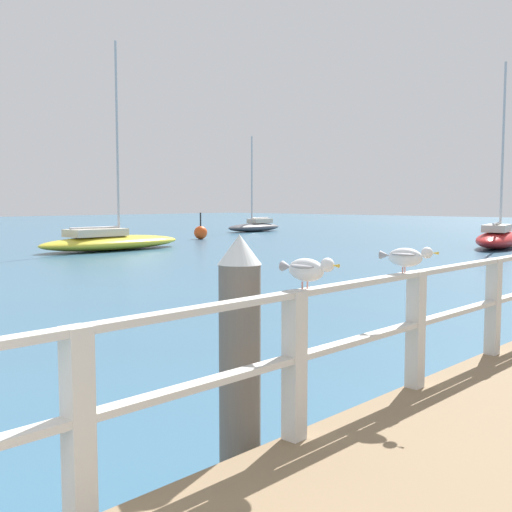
{
  "coord_description": "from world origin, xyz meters",
  "views": [
    {
      "loc": [
        1.02,
        0.88,
        1.98
      ],
      "look_at": [
        -3.88,
        6.08,
        1.35
      ],
      "focal_mm": 43.85,
      "sensor_mm": 36.0,
      "label": 1
    }
  ],
  "objects_px": {
    "channel_buoy": "(201,232)",
    "boat_1": "(111,241)",
    "boat_2": "(255,226)",
    "seagull_background": "(406,256)",
    "dock_piling_near": "(240,364)",
    "boat_0": "(499,238)",
    "seagull_foreground": "(307,269)"
  },
  "relations": [
    {
      "from": "boat_1",
      "to": "channel_buoy",
      "type": "distance_m",
      "value": 8.02
    },
    {
      "from": "dock_piling_near",
      "to": "boat_0",
      "type": "bearing_deg",
      "value": 108.36
    },
    {
      "from": "dock_piling_near",
      "to": "boat_0",
      "type": "distance_m",
      "value": 24.94
    },
    {
      "from": "seagull_foreground",
      "to": "dock_piling_near",
      "type": "bearing_deg",
      "value": -57.36
    },
    {
      "from": "dock_piling_near",
      "to": "boat_1",
      "type": "xyz_separation_m",
      "value": [
        -18.9,
        11.56,
        -0.52
      ]
    },
    {
      "from": "seagull_foreground",
      "to": "channel_buoy",
      "type": "height_order",
      "value": "seagull_foreground"
    },
    {
      "from": "boat_1",
      "to": "boat_0",
      "type": "bearing_deg",
      "value": 46.58
    },
    {
      "from": "boat_0",
      "to": "boat_2",
      "type": "distance_m",
      "value": 18.02
    },
    {
      "from": "seagull_background",
      "to": "channel_buoy",
      "type": "distance_m",
      "value": 28.33
    },
    {
      "from": "seagull_foreground",
      "to": "seagull_background",
      "type": "bearing_deg",
      "value": -177.81
    },
    {
      "from": "boat_0",
      "to": "channel_buoy",
      "type": "height_order",
      "value": "boat_0"
    },
    {
      "from": "channel_buoy",
      "to": "boat_1",
      "type": "bearing_deg",
      "value": -68.72
    },
    {
      "from": "boat_1",
      "to": "boat_2",
      "type": "bearing_deg",
      "value": 112.06
    },
    {
      "from": "dock_piling_near",
      "to": "seagull_foreground",
      "type": "height_order",
      "value": "dock_piling_near"
    },
    {
      "from": "boat_1",
      "to": "channel_buoy",
      "type": "relative_size",
      "value": 6.02
    },
    {
      "from": "channel_buoy",
      "to": "dock_piling_near",
      "type": "bearing_deg",
      "value": -41.11
    },
    {
      "from": "dock_piling_near",
      "to": "seagull_foreground",
      "type": "relative_size",
      "value": 3.7
    },
    {
      "from": "dock_piling_near",
      "to": "channel_buoy",
      "type": "bearing_deg",
      "value": 138.89
    },
    {
      "from": "seagull_foreground",
      "to": "boat_0",
      "type": "bearing_deg",
      "value": -158.45
    },
    {
      "from": "boat_1",
      "to": "channel_buoy",
      "type": "height_order",
      "value": "boat_1"
    },
    {
      "from": "seagull_background",
      "to": "boat_1",
      "type": "xyz_separation_m",
      "value": [
        -19.29,
        10.08,
        -1.17
      ]
    },
    {
      "from": "seagull_background",
      "to": "seagull_foreground",
      "type": "bearing_deg",
      "value": -9.18
    },
    {
      "from": "boat_1",
      "to": "dock_piling_near",
      "type": "bearing_deg",
      "value": -32.49
    },
    {
      "from": "seagull_background",
      "to": "boat_2",
      "type": "height_order",
      "value": "boat_2"
    },
    {
      "from": "dock_piling_near",
      "to": "seagull_background",
      "type": "distance_m",
      "value": 1.66
    },
    {
      "from": "dock_piling_near",
      "to": "channel_buoy",
      "type": "height_order",
      "value": "dock_piling_near"
    },
    {
      "from": "boat_1",
      "to": "channel_buoy",
      "type": "bearing_deg",
      "value": 110.25
    },
    {
      "from": "seagull_foreground",
      "to": "boat_2",
      "type": "height_order",
      "value": "boat_2"
    },
    {
      "from": "boat_0",
      "to": "boat_1",
      "type": "relative_size",
      "value": 0.93
    },
    {
      "from": "dock_piling_near",
      "to": "channel_buoy",
      "type": "distance_m",
      "value": 28.95
    },
    {
      "from": "dock_piling_near",
      "to": "boat_2",
      "type": "height_order",
      "value": "boat_2"
    },
    {
      "from": "boat_0",
      "to": "boat_1",
      "type": "distance_m",
      "value": 16.39
    }
  ]
}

